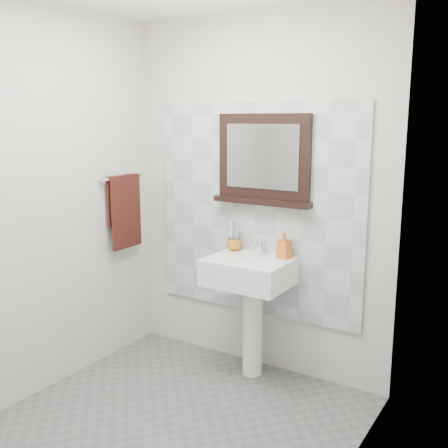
# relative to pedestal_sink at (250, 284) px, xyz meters

# --- Properties ---
(floor) EXTENTS (2.00, 2.20, 0.01)m
(floor) POSITION_rel_pedestal_sink_xyz_m (-0.08, -0.87, -0.68)
(floor) COLOR #5C5E61
(floor) RESTS_ON ground
(back_wall) EXTENTS (2.00, 0.01, 2.50)m
(back_wall) POSITION_rel_pedestal_sink_xyz_m (-0.08, 0.23, 0.57)
(back_wall) COLOR beige
(back_wall) RESTS_ON ground
(left_wall) EXTENTS (0.01, 2.20, 2.50)m
(left_wall) POSITION_rel_pedestal_sink_xyz_m (-1.08, -0.87, 0.57)
(left_wall) COLOR beige
(left_wall) RESTS_ON ground
(right_wall) EXTENTS (0.01, 2.20, 2.50)m
(right_wall) POSITION_rel_pedestal_sink_xyz_m (0.92, -0.87, 0.57)
(right_wall) COLOR beige
(right_wall) RESTS_ON ground
(splashback) EXTENTS (1.60, 0.02, 1.50)m
(splashback) POSITION_rel_pedestal_sink_xyz_m (-0.08, 0.21, 0.47)
(splashback) COLOR #B2BCC1
(splashback) RESTS_ON back_wall
(pedestal_sink) EXTENTS (0.55, 0.44, 0.96)m
(pedestal_sink) POSITION_rel_pedestal_sink_xyz_m (0.00, 0.00, 0.00)
(pedestal_sink) COLOR white
(pedestal_sink) RESTS_ON ground
(toothbrush_cup) EXTENTS (0.12, 0.12, 0.08)m
(toothbrush_cup) POSITION_rel_pedestal_sink_xyz_m (-0.21, 0.13, 0.23)
(toothbrush_cup) COLOR #B37715
(toothbrush_cup) RESTS_ON pedestal_sink
(toothbrushes) EXTENTS (0.05, 0.04, 0.21)m
(toothbrushes) POSITION_rel_pedestal_sink_xyz_m (-0.20, 0.13, 0.31)
(toothbrushes) COLOR white
(toothbrushes) RESTS_ON toothbrush_cup
(soap_dispenser) EXTENTS (0.09, 0.09, 0.17)m
(soap_dispenser) POSITION_rel_pedestal_sink_xyz_m (0.19, 0.13, 0.27)
(soap_dispenser) COLOR red
(soap_dispenser) RESTS_ON pedestal_sink
(framed_mirror) EXTENTS (0.72, 0.11, 0.61)m
(framed_mirror) POSITION_rel_pedestal_sink_xyz_m (-0.01, 0.19, 0.82)
(framed_mirror) COLOR black
(framed_mirror) RESTS_ON back_wall
(towel_bar) EXTENTS (0.07, 0.40, 0.03)m
(towel_bar) POSITION_rel_pedestal_sink_xyz_m (-1.03, -0.11, 0.68)
(towel_bar) COLOR silver
(towel_bar) RESTS_ON left_wall
(hand_towel) EXTENTS (0.06, 0.30, 0.55)m
(hand_towel) POSITION_rel_pedestal_sink_xyz_m (-1.02, -0.11, 0.47)
(hand_towel) COLOR black
(hand_towel) RESTS_ON towel_bar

